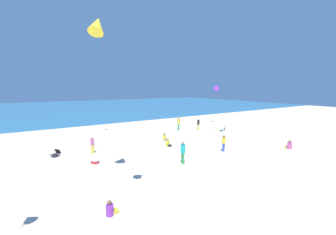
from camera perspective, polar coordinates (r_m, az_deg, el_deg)
The scene contains 17 objects.
ground_plane at distance 21.11m, azimuth -3.25°, elevation -6.37°, with size 120.00×120.00×0.00m, color beige.
ocean_water at distance 61.03m, azimuth -22.28°, elevation 2.80°, with size 120.00×60.00×0.05m, color teal.
dune_mound at distance 29.79m, azimuth 21.34°, elevation -2.56°, with size 10.30×7.21×1.54m, color beige.
beach_chair_mid_beach at distance 18.44m, azimuth -29.38°, elevation -8.88°, with size 0.84×0.82×0.55m.
beach_chair_far_left at distance 25.88m, azimuth 15.57°, elevation -3.20°, with size 0.87×0.86×0.66m.
cooler_box at distance 15.63m, azimuth -20.15°, elevation -11.81°, with size 0.58×0.60×0.25m.
person_0 at distance 14.45m, azimuth 4.29°, elevation -9.53°, with size 0.38×0.38×1.64m.
person_1 at distance 18.82m, azimuth -0.04°, elevation -7.33°, with size 0.50×0.67×0.76m.
person_2 at distance 17.79m, azimuth 15.65°, elevation -6.80°, with size 0.33×0.33×1.41m.
person_3 at distance 9.72m, azimuth -16.13°, elevation -23.95°, with size 0.59×0.41×0.68m.
person_4 at distance 20.71m, azimuth -0.93°, elevation -5.86°, with size 0.49×0.67×0.76m.
person_5 at distance 21.03m, azimuth 31.38°, elevation -6.84°, with size 0.60×0.73×0.81m.
person_6 at distance 25.92m, azimuth 8.68°, elevation -1.75°, with size 0.36×0.36×1.46m.
person_7 at distance 25.68m, azimuth 3.05°, elevation -1.45°, with size 0.47×0.47×1.70m.
person_8 at distance 17.87m, azimuth -20.85°, elevation -6.99°, with size 0.30×0.30×1.41m.
kite_purple at distance 30.82m, azimuth 13.68°, elevation 8.09°, with size 0.97×0.38×1.50m.
kite_yellow at distance 12.05m, azimuth -19.64°, elevation 23.66°, with size 1.34×1.43×1.93m.
Camera 1 is at (-9.61, -8.00, 5.41)m, focal length 21.30 mm.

